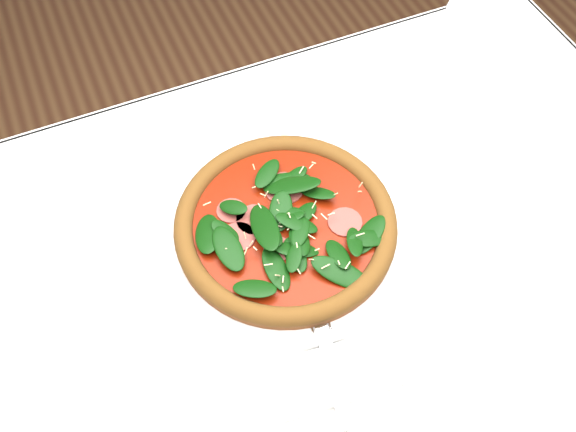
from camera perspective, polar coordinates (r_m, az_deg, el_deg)
name	(u,v)px	position (r m, az deg, el deg)	size (l,w,h in m)	color
ground	(317,398)	(1.66, 2.60, -15.82)	(6.00, 6.00, 0.00)	brown
dining_table	(332,273)	(1.06, 3.94, -5.05)	(1.21, 0.81, 0.75)	white
plate	(286,230)	(0.97, -0.22, -1.24)	(0.39, 0.39, 0.02)	silver
pizza	(286,222)	(0.95, -0.22, -0.53)	(0.42, 0.42, 0.04)	brown
napkin	(333,376)	(0.87, 3.98, -13.98)	(0.17, 0.08, 0.01)	white
fork	(327,349)	(0.88, 3.46, -11.71)	(0.06, 0.19, 0.00)	silver
saucer_far	(486,16)	(1.36, 17.18, 16.62)	(0.16, 0.16, 0.01)	silver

